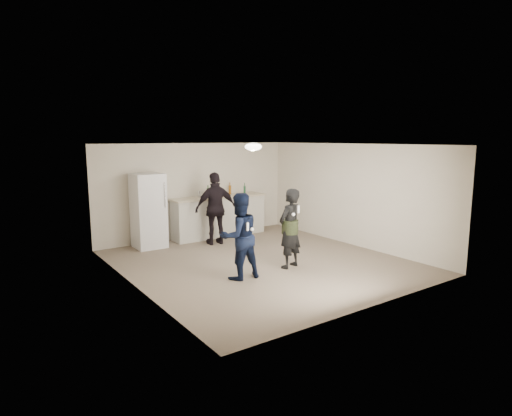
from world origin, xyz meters
TOP-DOWN VIEW (x-y plane):
  - floor at (0.00, 0.00)m, footprint 6.00×6.00m
  - ceiling at (0.00, 0.00)m, footprint 6.00×6.00m
  - wall_back at (0.00, 3.00)m, footprint 6.00×0.00m
  - wall_front at (0.00, -3.00)m, footprint 6.00×0.00m
  - wall_left at (-2.75, 0.00)m, footprint 0.00×6.00m
  - wall_right at (2.75, 0.00)m, footprint 0.00×6.00m
  - counter at (0.51, 2.67)m, footprint 2.60×0.56m
  - counter_top at (0.51, 2.67)m, footprint 2.68×0.64m
  - fridge at (-1.49, 2.60)m, footprint 0.70×0.70m
  - fridge_handle at (-1.21, 2.23)m, footprint 0.02×0.02m
  - ceiling_dome at (0.00, 0.30)m, footprint 0.36×0.36m
  - shaker at (-0.04, 2.74)m, footprint 0.08×0.08m
  - man at (-0.97, -0.64)m, footprint 0.82×0.65m
  - woman at (0.26, -0.64)m, footprint 0.68×0.53m
  - camo_shorts at (0.26, -0.64)m, footprint 0.34×0.34m
  - spectator at (-0.00, 1.94)m, footprint 1.11×0.60m
  - remote_man at (-0.97, -0.92)m, footprint 0.04×0.04m
  - nunchuk_man at (-0.85, -0.89)m, footprint 0.07×0.07m
  - remote_woman at (0.26, -0.89)m, footprint 0.04×0.04m
  - nunchuk_woman at (0.16, -0.86)m, footprint 0.07×0.07m
  - bottle_cluster at (0.63, 2.67)m, footprint 1.11×0.39m

SIDE VIEW (x-z plane):
  - floor at x=0.00m, z-range 0.00..0.00m
  - counter at x=0.51m, z-range 0.00..1.05m
  - woman at x=0.26m, z-range 0.00..1.63m
  - man at x=-0.97m, z-range 0.00..1.64m
  - camo_shorts at x=0.26m, z-range 0.71..0.99m
  - fridge at x=-1.49m, z-range 0.00..1.80m
  - spectator at x=0.00m, z-range 0.00..1.80m
  - nunchuk_man at x=-0.85m, z-range 0.95..1.01m
  - remote_man at x=-0.97m, z-range 0.98..1.12m
  - counter_top at x=0.51m, z-range 1.05..1.09m
  - nunchuk_woman at x=0.16m, z-range 1.11..1.18m
  - shaker at x=-0.04m, z-range 1.09..1.26m
  - bottle_cluster at x=0.63m, z-range 1.08..1.33m
  - wall_back at x=0.00m, z-range -1.75..4.25m
  - wall_front at x=0.00m, z-range -1.75..4.25m
  - wall_left at x=-2.75m, z-range -1.75..4.25m
  - wall_right at x=2.75m, z-range -1.75..4.25m
  - remote_woman at x=0.26m, z-range 1.18..1.32m
  - fridge_handle at x=-1.21m, z-range 1.00..1.60m
  - ceiling_dome at x=0.00m, z-range 2.37..2.53m
  - ceiling at x=0.00m, z-range 2.50..2.50m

